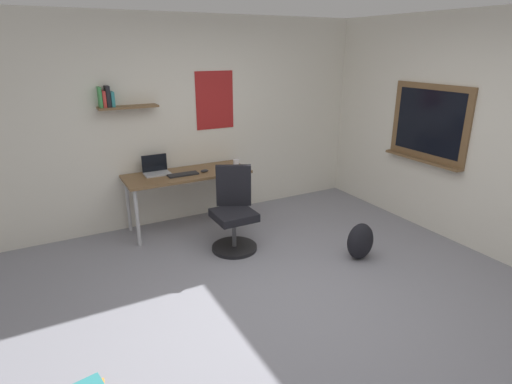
# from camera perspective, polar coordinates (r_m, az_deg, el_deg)

# --- Properties ---
(ground_plane) EXTENTS (5.20, 5.20, 0.00)m
(ground_plane) POSITION_cam_1_polar(r_m,az_deg,el_deg) (3.92, 5.22, -14.98)
(ground_plane) COLOR gray
(ground_plane) RESTS_ON ground
(wall_back) EXTENTS (5.00, 0.30, 2.60)m
(wall_back) POSITION_cam_1_polar(r_m,az_deg,el_deg) (5.51, -8.71, 9.74)
(wall_back) COLOR silver
(wall_back) RESTS_ON ground
(wall_right) EXTENTS (0.22, 5.00, 2.60)m
(wall_right) POSITION_cam_1_polar(r_m,az_deg,el_deg) (5.14, 29.16, 6.79)
(wall_right) COLOR silver
(wall_right) RESTS_ON ground
(desk) EXTENTS (1.53, 0.61, 0.73)m
(desk) POSITION_cam_1_polar(r_m,az_deg,el_deg) (5.23, -9.47, 1.88)
(desk) COLOR brown
(desk) RESTS_ON ground
(office_chair) EXTENTS (0.54, 0.56, 0.95)m
(office_chair) POSITION_cam_1_polar(r_m,az_deg,el_deg) (4.71, -3.07, -3.10)
(office_chair) COLOR black
(office_chair) RESTS_ON ground
(laptop) EXTENTS (0.31, 0.21, 0.23)m
(laptop) POSITION_cam_1_polar(r_m,az_deg,el_deg) (5.23, -13.64, 3.06)
(laptop) COLOR #ADAFB5
(laptop) RESTS_ON desk
(keyboard) EXTENTS (0.37, 0.13, 0.02)m
(keyboard) POSITION_cam_1_polar(r_m,az_deg,el_deg) (5.11, -10.05, 2.41)
(keyboard) COLOR black
(keyboard) RESTS_ON desk
(computer_mouse) EXTENTS (0.10, 0.06, 0.03)m
(computer_mouse) POSITION_cam_1_polar(r_m,az_deg,el_deg) (5.20, -7.13, 2.93)
(computer_mouse) COLOR #262628
(computer_mouse) RESTS_ON desk
(coffee_mug) EXTENTS (0.08, 0.08, 0.09)m
(coffee_mug) POSITION_cam_1_polar(r_m,az_deg,el_deg) (5.41, -2.77, 4.04)
(coffee_mug) COLOR silver
(coffee_mug) RESTS_ON desk
(backpack) EXTENTS (0.32, 0.22, 0.41)m
(backpack) POSITION_cam_1_polar(r_m,az_deg,el_deg) (4.67, 14.21, -6.62)
(backpack) COLOR black
(backpack) RESTS_ON ground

